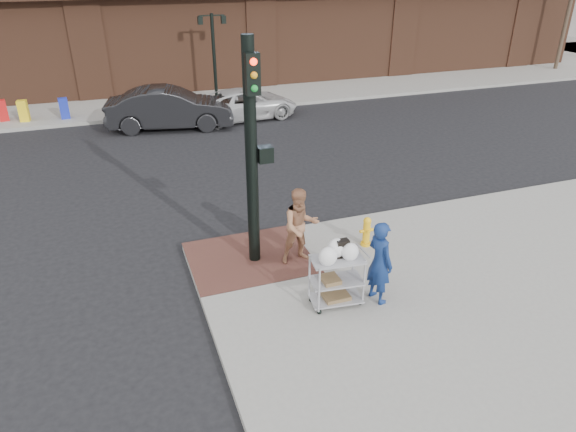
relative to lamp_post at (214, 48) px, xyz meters
name	(u,v)px	position (x,y,z in m)	size (l,w,h in m)	color
ground	(286,278)	(-2.00, -16.00, -2.62)	(220.00, 220.00, 0.00)	black
sidewalk_far	(299,44)	(10.50, 16.00, -2.54)	(65.00, 36.00, 0.15)	gray
brick_curb_ramp	(250,257)	(-2.60, -15.10, -2.46)	(2.80, 2.40, 0.01)	#552B27
lamp_post	(214,48)	(0.00, 0.00, 0.00)	(1.32, 0.22, 4.00)	black
traffic_signal_pole	(253,150)	(-2.48, -15.23, 0.21)	(0.61, 0.51, 5.00)	black
woman_blue	(380,262)	(-0.58, -17.56, -1.58)	(0.65, 0.43, 1.78)	navy
pedestrian_tan	(301,226)	(-1.53, -15.62, -1.57)	(0.87, 0.68, 1.80)	#A16C4C
sedan_dark	(170,108)	(-2.75, -3.67, -1.77)	(1.80, 5.16, 1.70)	black
minivan_white	(245,104)	(0.55, -3.30, -1.96)	(2.17, 4.71, 1.31)	silver
utility_cart	(337,276)	(-1.44, -17.41, -1.82)	(1.09, 0.69, 1.43)	#949499
fire_hydrant	(367,231)	(0.24, -15.49, -2.08)	(0.36, 0.25, 0.75)	yellow
newsbox_red	(2,110)	(-9.46, -0.62, -2.02)	(0.37, 0.34, 0.89)	red
newsbox_yellow	(23,111)	(-8.60, -1.00, -2.02)	(0.37, 0.34, 0.89)	yellow
newsbox_blue	(64,108)	(-6.98, -1.12, -2.03)	(0.37, 0.34, 0.89)	#1B2CB5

